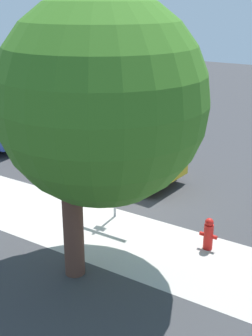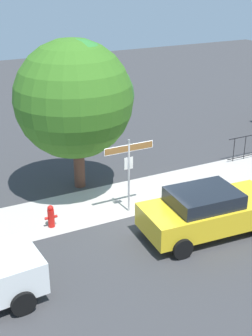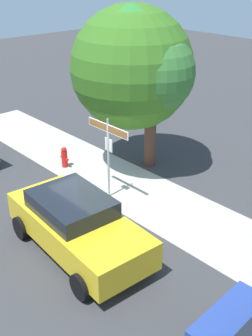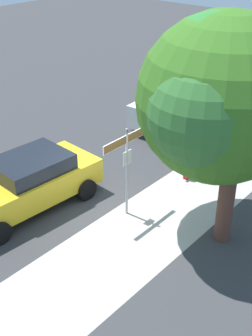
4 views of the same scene
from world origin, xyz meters
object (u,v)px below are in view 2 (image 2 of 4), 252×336
at_px(shade_tree, 78,95).
at_px(car_yellow, 208,211).
at_px(street_sign, 129,160).
at_px(fire_hydrant, 51,216).

height_order(shade_tree, car_yellow, shade_tree).
xyz_separation_m(street_sign, car_yellow, (1.57, -2.41, -1.11)).
bearing_deg(car_yellow, fire_hydrant, 152.64).
xyz_separation_m(shade_tree, car_yellow, (2.49, -4.43, -2.96)).
bearing_deg(shade_tree, street_sign, -65.39).
relative_size(street_sign, fire_hydrant, 3.39).
distance_m(street_sign, car_yellow, 3.09).
distance_m(car_yellow, fire_hydrant, 5.06).
bearing_deg(shade_tree, fire_hydrant, -135.04).
bearing_deg(fire_hydrant, car_yellow, -31.21).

